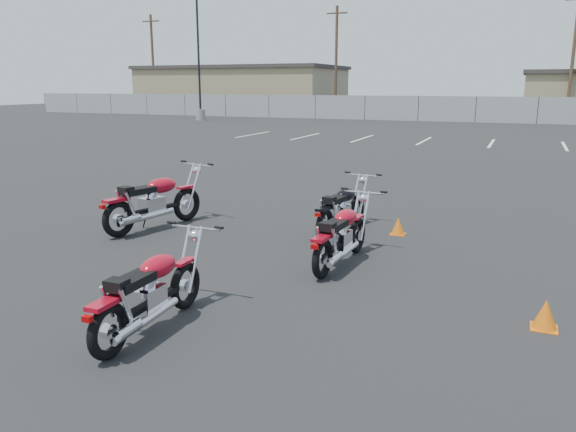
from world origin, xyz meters
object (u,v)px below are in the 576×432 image
at_px(motorcycle_second_black, 342,209).
at_px(motorcycle_third_red, 341,236).
at_px(motorcycle_rear_red, 150,292).
at_px(motorcycle_front_red, 154,201).

relative_size(motorcycle_second_black, motorcycle_third_red, 0.98).
bearing_deg(motorcycle_rear_red, motorcycle_second_black, 82.55).
bearing_deg(motorcycle_rear_red, motorcycle_front_red, 125.44).
bearing_deg(motorcycle_second_black, motorcycle_front_red, -161.73).
height_order(motorcycle_third_red, motorcycle_rear_red, motorcycle_third_red).
relative_size(motorcycle_front_red, motorcycle_third_red, 1.14).
distance_m(motorcycle_front_red, motorcycle_third_red, 3.87).
height_order(motorcycle_front_red, motorcycle_third_red, motorcycle_front_red).
bearing_deg(motorcycle_front_red, motorcycle_rear_red, -54.56).
height_order(motorcycle_second_black, motorcycle_third_red, motorcycle_third_red).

